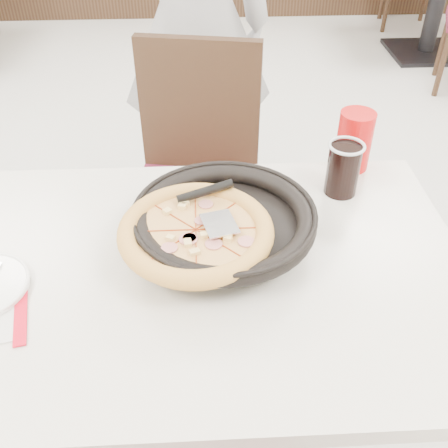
{
  "coord_description": "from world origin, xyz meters",
  "views": [
    {
      "loc": [
        0.05,
        -1.47,
        1.53
      ],
      "look_at": [
        0.1,
        -0.57,
        0.8
      ],
      "focal_mm": 42.0,
      "sensor_mm": 36.0,
      "label": 1
    }
  ],
  "objects_px": {
    "cola_glass": "(343,170)",
    "bg_table_right": "(436,4)",
    "red_cup": "(354,140)",
    "main_table": "(197,371)",
    "pizza_pan": "(224,227)",
    "diner_person": "(195,26)",
    "chair_far": "(192,194)",
    "pizza": "(196,238)"
  },
  "relations": [
    {
      "from": "cola_glass",
      "to": "bg_table_right",
      "type": "distance_m",
      "value": 3.24
    },
    {
      "from": "red_cup",
      "to": "main_table",
      "type": "bearing_deg",
      "value": -139.13
    },
    {
      "from": "pizza_pan",
      "to": "bg_table_right",
      "type": "bearing_deg",
      "value": 60.39
    },
    {
      "from": "pizza_pan",
      "to": "diner_person",
      "type": "relative_size",
      "value": 0.2
    },
    {
      "from": "chair_far",
      "to": "cola_glass",
      "type": "bearing_deg",
      "value": 144.78
    },
    {
      "from": "chair_far",
      "to": "red_cup",
      "type": "distance_m",
      "value": 0.63
    },
    {
      "from": "main_table",
      "to": "pizza_pan",
      "type": "distance_m",
      "value": 0.43
    },
    {
      "from": "pizza_pan",
      "to": "pizza",
      "type": "bearing_deg",
      "value": -138.36
    },
    {
      "from": "cola_glass",
      "to": "diner_person",
      "type": "height_order",
      "value": "diner_person"
    },
    {
      "from": "main_table",
      "to": "cola_glass",
      "type": "relative_size",
      "value": 9.23
    },
    {
      "from": "pizza",
      "to": "cola_glass",
      "type": "xyz_separation_m",
      "value": [
        0.37,
        0.24,
        0.0
      ]
    },
    {
      "from": "diner_person",
      "to": "main_table",
      "type": "bearing_deg",
      "value": 83.65
    },
    {
      "from": "main_table",
      "to": "cola_glass",
      "type": "distance_m",
      "value": 0.64
    },
    {
      "from": "pizza_pan",
      "to": "cola_glass",
      "type": "bearing_deg",
      "value": 30.47
    },
    {
      "from": "cola_glass",
      "to": "red_cup",
      "type": "height_order",
      "value": "red_cup"
    },
    {
      "from": "pizza_pan",
      "to": "bg_table_right",
      "type": "height_order",
      "value": "pizza_pan"
    },
    {
      "from": "pizza_pan",
      "to": "pizza",
      "type": "relative_size",
      "value": 1.15
    },
    {
      "from": "cola_glass",
      "to": "pizza_pan",
      "type": "bearing_deg",
      "value": -149.53
    },
    {
      "from": "pizza",
      "to": "diner_person",
      "type": "height_order",
      "value": "diner_person"
    },
    {
      "from": "pizza_pan",
      "to": "red_cup",
      "type": "bearing_deg",
      "value": 39.61
    },
    {
      "from": "pizza_pan",
      "to": "pizza",
      "type": "xyz_separation_m",
      "value": [
        -0.06,
        -0.06,
        0.02
      ]
    },
    {
      "from": "chair_far",
      "to": "pizza",
      "type": "bearing_deg",
      "value": 102.14
    },
    {
      "from": "main_table",
      "to": "chair_far",
      "type": "distance_m",
      "value": 0.66
    },
    {
      "from": "pizza_pan",
      "to": "bg_table_right",
      "type": "distance_m",
      "value": 3.54
    },
    {
      "from": "cola_glass",
      "to": "diner_person",
      "type": "xyz_separation_m",
      "value": [
        -0.36,
        0.98,
        0.04
      ]
    },
    {
      "from": "main_table",
      "to": "red_cup",
      "type": "relative_size",
      "value": 7.5
    },
    {
      "from": "pizza",
      "to": "pizza_pan",
      "type": "bearing_deg",
      "value": 41.64
    },
    {
      "from": "chair_far",
      "to": "red_cup",
      "type": "relative_size",
      "value": 5.94
    },
    {
      "from": "cola_glass",
      "to": "pizza",
      "type": "bearing_deg",
      "value": -147.42
    },
    {
      "from": "pizza",
      "to": "bg_table_right",
      "type": "distance_m",
      "value": 3.62
    },
    {
      "from": "chair_far",
      "to": "diner_person",
      "type": "bearing_deg",
      "value": -82.16
    },
    {
      "from": "diner_person",
      "to": "bg_table_right",
      "type": "relative_size",
      "value": 1.43
    },
    {
      "from": "pizza",
      "to": "red_cup",
      "type": "bearing_deg",
      "value": 39.91
    },
    {
      "from": "chair_far",
      "to": "pizza_pan",
      "type": "xyz_separation_m",
      "value": [
        0.08,
        -0.58,
        0.32
      ]
    },
    {
      "from": "bg_table_right",
      "to": "main_table",
      "type": "bearing_deg",
      "value": -120.01
    },
    {
      "from": "diner_person",
      "to": "chair_far",
      "type": "bearing_deg",
      "value": 81.93
    },
    {
      "from": "red_cup",
      "to": "pizza",
      "type": "bearing_deg",
      "value": -140.09
    },
    {
      "from": "pizza_pan",
      "to": "red_cup",
      "type": "relative_size",
      "value": 2.1
    },
    {
      "from": "chair_far",
      "to": "cola_glass",
      "type": "distance_m",
      "value": 0.65
    },
    {
      "from": "cola_glass",
      "to": "bg_table_right",
      "type": "bearing_deg",
      "value": 63.56
    },
    {
      "from": "cola_glass",
      "to": "red_cup",
      "type": "distance_m",
      "value": 0.13
    },
    {
      "from": "pizza_pan",
      "to": "cola_glass",
      "type": "distance_m",
      "value": 0.36
    }
  ]
}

